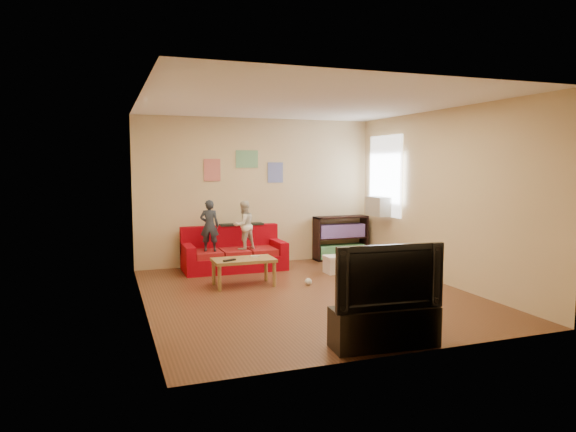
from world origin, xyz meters
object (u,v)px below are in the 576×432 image
object	(u,v)px
child_b	(244,225)
bookshelf	(341,240)
file_box	(337,264)
television	(385,275)
tv_stand	(384,327)
sofa	(234,255)
child_a	(209,226)
coffee_table	(244,262)

from	to	relation	value
child_b	bookshelf	size ratio (longest dim) A/B	0.80
file_box	television	xyz separation A→B (m)	(-1.07, -3.40, 0.59)
file_box	tv_stand	xyz separation A→B (m)	(-1.07, -3.40, 0.05)
sofa	child_a	xyz separation A→B (m)	(-0.45, -0.16, 0.55)
tv_stand	coffee_table	bearing A→B (deg)	106.94
coffee_table	child_b	bearing A→B (deg)	75.04
child_b	child_a	bearing A→B (deg)	-22.46
sofa	child_b	distance (m)	0.58
coffee_table	bookshelf	bearing A→B (deg)	32.72
file_box	child_b	bearing A→B (deg)	152.54
coffee_table	television	bearing A→B (deg)	-77.47
sofa	bookshelf	world-z (taller)	bookshelf
child_a	bookshelf	distance (m)	2.72
coffee_table	child_a	bearing A→B (deg)	105.23
file_box	tv_stand	size ratio (longest dim) A/B	0.39
child_a	bookshelf	size ratio (longest dim) A/B	0.83
child_a	bookshelf	world-z (taller)	child_a
coffee_table	tv_stand	size ratio (longest dim) A/B	0.85
sofa	television	distance (m)	4.37
bookshelf	television	size ratio (longest dim) A/B	0.93
tv_stand	television	world-z (taller)	television
sofa	child_b	xyz separation A→B (m)	(0.15, -0.16, 0.54)
tv_stand	child_b	bearing A→B (deg)	99.62
child_b	coffee_table	world-z (taller)	child_b
sofa	file_box	world-z (taller)	sofa
tv_stand	bookshelf	bearing A→B (deg)	74.16
child_a	child_b	size ratio (longest dim) A/B	1.04
sofa	bookshelf	xyz separation A→B (m)	(2.20, 0.24, 0.12)
child_b	bookshelf	world-z (taller)	child_b
sofa	file_box	xyz separation A→B (m)	(1.60, -0.91, -0.11)
coffee_table	bookshelf	xyz separation A→B (m)	(2.35, 1.51, 0.02)
child_b	file_box	size ratio (longest dim) A/B	1.96
child_a	television	size ratio (longest dim) A/B	0.77
file_box	tv_stand	bearing A→B (deg)	-107.54
child_b	tv_stand	xyz separation A→B (m)	(0.38, -4.15, -0.59)
sofa	child_a	bearing A→B (deg)	-160.43
bookshelf	file_box	xyz separation A→B (m)	(-0.61, -1.15, -0.23)
child_a	tv_stand	size ratio (longest dim) A/B	0.80
coffee_table	bookshelf	size ratio (longest dim) A/B	0.89
child_b	tv_stand	world-z (taller)	child_b
bookshelf	child_a	bearing A→B (deg)	-171.44
tv_stand	television	bearing A→B (deg)	0.00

